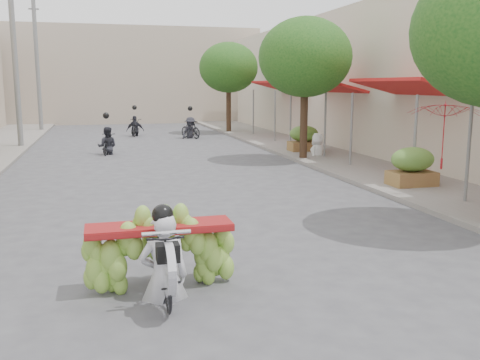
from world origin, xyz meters
name	(u,v)px	position (x,y,z in m)	size (l,w,h in m)	color
sidewalk_right	(331,154)	(7.00, 15.00, 0.06)	(4.00, 60.00, 0.12)	gray
shophouse_row_right	(460,80)	(11.99, 14.00, 3.00)	(9.77, 40.00, 6.00)	beige
far_building	(124,76)	(0.00, 38.00, 3.50)	(20.00, 6.00, 7.00)	#B8A691
utility_pole_far	(15,57)	(-5.40, 21.00, 4.03)	(0.60, 0.24, 8.00)	slate
utility_pole_back	(37,64)	(-5.40, 30.00, 4.03)	(0.60, 0.24, 8.00)	slate
street_tree_mid	(305,58)	(5.40, 14.00, 3.78)	(3.40, 3.40, 5.25)	#3A2719
street_tree_far	(228,68)	(5.40, 26.00, 3.78)	(3.40, 3.40, 5.25)	#3A2719
produce_crate_mid	(412,164)	(6.20, 8.00, 0.71)	(1.20, 0.88, 1.16)	brown
produce_crate_far	(304,136)	(6.20, 16.00, 0.71)	(1.20, 0.88, 1.16)	brown
banana_motorbike	(162,243)	(-1.19, 2.30, 0.72)	(2.20, 1.83, 2.19)	black
market_umbrella	(447,101)	(6.15, 6.60, 2.44)	(2.35, 2.35, 1.67)	#AB161E
pedestrian	(318,133)	(6.23, 14.60, 0.97)	(0.97, 0.92, 1.70)	white
bg_motorbike_a	(107,135)	(-1.67, 17.81, 0.78)	(0.87, 1.52, 1.95)	black
bg_motorbike_b	(190,122)	(2.71, 23.51, 0.85)	(1.19, 1.67, 1.95)	black
bg_motorbike_c	(135,122)	(-0.05, 25.55, 0.79)	(1.05, 1.72, 1.95)	black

